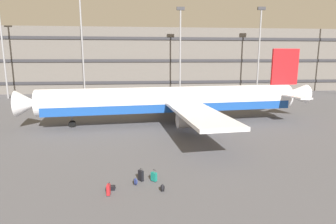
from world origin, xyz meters
TOP-DOWN VIEW (x-y plane):
  - ground_plane at (0.00, 0.00)m, footprint 600.00×600.00m
  - terminal_structure at (0.00, 45.08)m, footprint 139.61×15.74m
  - airliner at (-3.43, 2.96)m, footprint 40.62×33.05m
  - light_mast_far_left at (-37.43, 30.17)m, footprint 1.80×0.50m
  - light_mast_left at (-20.70, 30.17)m, footprint 1.80×0.50m
  - light_mast_center_left at (1.15, 30.17)m, footprint 1.80×0.50m
  - light_mast_center_right at (19.89, 30.17)m, footprint 1.80×0.50m
  - suitcase_teal at (-8.23, -15.58)m, footprint 0.43×0.48m
  - suitcase_upright at (-10.30, -16.78)m, footprint 0.65×0.40m
  - suitcase_small at (-7.28, -15.75)m, footprint 0.48×0.47m
  - suitcase_silver at (-10.35, -17.59)m, footprint 0.25×0.39m
  - backpack_orange at (-8.60, -16.23)m, footprint 0.36×0.33m
  - backpack_scuffed at (-6.79, -17.36)m, footprint 0.34×0.33m

SIDE VIEW (x-z plane):
  - ground_plane at x=0.00m, z-range 0.00..0.00m
  - suitcase_upright at x=-10.30m, z-range 0.00..0.26m
  - backpack_scuffed at x=-6.79m, z-range -0.03..0.52m
  - backpack_orange at x=-8.60m, z-range -0.03..0.53m
  - suitcase_small at x=-7.28m, z-range -0.07..0.81m
  - suitcase_silver at x=-10.35m, z-range -0.05..0.85m
  - suitcase_teal at x=-8.23m, z-range -0.04..0.90m
  - airliner at x=-3.43m, z-range -1.98..8.21m
  - terminal_structure at x=0.00m, z-range 0.00..16.40m
  - light_mast_center_left at x=1.15m, z-range 1.66..21.69m
  - light_mast_center_right at x=19.89m, z-range 1.67..22.03m
  - light_mast_far_left at x=-37.43m, z-range 1.70..24.05m
  - light_mast_left at x=-20.70m, z-range 1.71..24.71m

